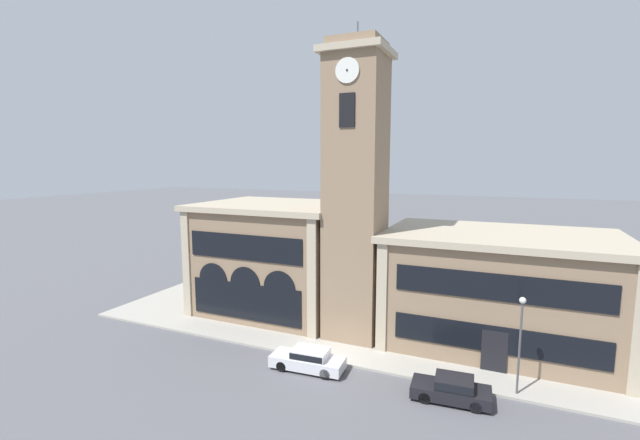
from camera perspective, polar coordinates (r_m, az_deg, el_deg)
name	(u,v)px	position (r m, az deg, el deg)	size (l,w,h in m)	color
ground_plane	(330,363)	(29.17, 1.33, -18.52)	(300.00, 300.00, 0.00)	#56565B
sidewalk_kerb	(365,323)	(35.48, 5.99, -13.51)	(42.42, 14.71, 0.15)	#A39E93
clock_tower	(356,194)	(30.71, 4.79, 3.48)	(4.56, 4.56, 22.37)	#897056
town_hall_left_wing	(276,256)	(37.67, -5.84, -4.85)	(12.80, 10.56, 9.40)	#897056
town_hall_right_wing	(499,288)	(33.15, 22.70, -8.39)	(15.68, 10.56, 8.03)	#897056
parked_car_near	(308,359)	(28.03, -1.56, -18.03)	(4.73, 2.03, 1.37)	silver
parked_car_mid	(452,388)	(25.96, 17.18, -20.67)	(4.30, 2.07, 1.34)	black
street_lamp	(521,331)	(26.39, 25.19, -13.20)	(0.36, 0.36, 5.53)	#4C4C51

